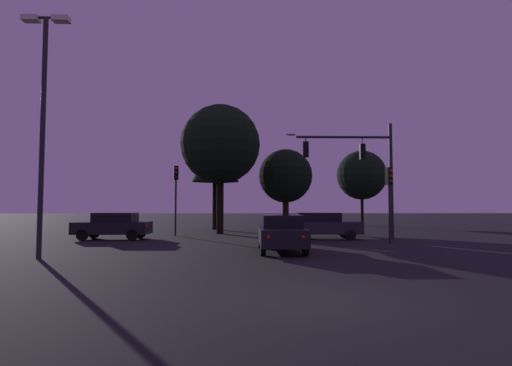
# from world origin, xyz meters

# --- Properties ---
(ground_plane) EXTENTS (168.00, 168.00, 0.00)m
(ground_plane) POSITION_xyz_m (0.00, 24.50, 0.00)
(ground_plane) COLOR black
(ground_plane) RESTS_ON ground
(traffic_signal_mast_arm) EXTENTS (6.09, 0.39, 6.62)m
(traffic_signal_mast_arm) POSITION_xyz_m (5.11, 14.76, 4.42)
(traffic_signal_mast_arm) COLOR #232326
(traffic_signal_mast_arm) RESTS_ON ground
(traffic_light_corner_left) EXTENTS (0.37, 0.39, 3.86)m
(traffic_light_corner_left) POSITION_xyz_m (5.84, 12.37, 2.75)
(traffic_light_corner_left) COLOR #232326
(traffic_light_corner_left) RESTS_ON ground
(traffic_light_corner_right) EXTENTS (0.35, 0.38, 4.49)m
(traffic_light_corner_right) POSITION_xyz_m (-5.90, 18.17, 3.18)
(traffic_light_corner_right) COLOR #232326
(traffic_light_corner_right) RESTS_ON ground
(car_nearside_lane) EXTENTS (1.89, 4.70, 1.52)m
(car_nearside_lane) POSITION_xyz_m (-0.04, 8.93, 0.80)
(car_nearside_lane) COLOR black
(car_nearside_lane) RESTS_ON ground
(car_crossing_left) EXTENTS (4.24, 1.95, 1.52)m
(car_crossing_left) POSITION_xyz_m (-8.98, 15.45, 0.80)
(car_crossing_left) COLOR black
(car_crossing_left) RESTS_ON ground
(car_crossing_right) EXTENTS (4.63, 2.11, 1.52)m
(car_crossing_right) POSITION_xyz_m (2.88, 15.34, 0.80)
(car_crossing_right) COLOR #232328
(car_crossing_right) RESTS_ON ground
(parking_lot_lamp_post) EXTENTS (1.70, 0.36, 8.90)m
(parking_lot_lamp_post) POSITION_xyz_m (-8.94, 6.88, 5.55)
(parking_lot_lamp_post) COLOR #232326
(parking_lot_lamp_post) RESTS_ON ground
(tree_behind_sign) EXTENTS (3.85, 3.85, 8.01)m
(tree_behind_sign) POSITION_xyz_m (-3.84, 25.30, 5.91)
(tree_behind_sign) COLOR black
(tree_behind_sign) RESTS_ON ground
(tree_left_far) EXTENTS (5.55, 5.55, 9.00)m
(tree_left_far) POSITION_xyz_m (-3.18, 20.20, 6.20)
(tree_left_far) COLOR black
(tree_left_far) RESTS_ON ground
(tree_center_horizon) EXTENTS (4.22, 4.22, 6.39)m
(tree_center_horizon) POSITION_xyz_m (1.76, 23.69, 4.26)
(tree_center_horizon) COLOR black
(tree_center_horizon) RESTS_ON ground
(tree_right_cluster) EXTENTS (4.82, 4.82, 7.37)m
(tree_right_cluster) POSITION_xyz_m (10.09, 31.27, 4.95)
(tree_right_cluster) COLOR black
(tree_right_cluster) RESTS_ON ground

